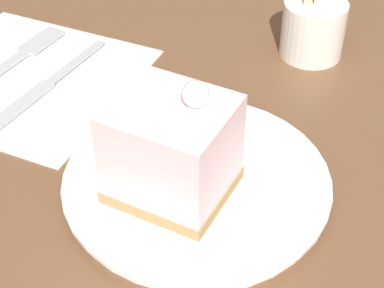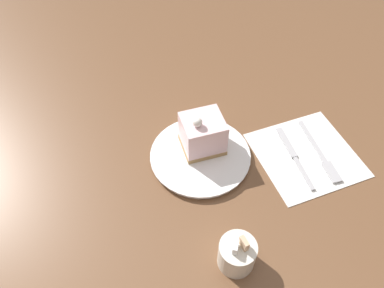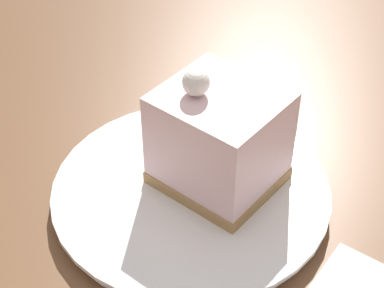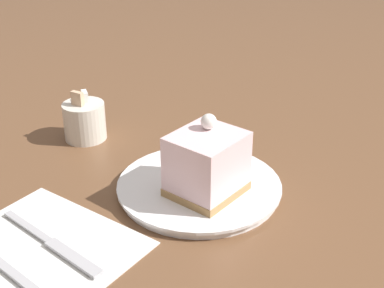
{
  "view_description": "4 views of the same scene",
  "coord_description": "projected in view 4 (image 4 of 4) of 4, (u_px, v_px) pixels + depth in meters",
  "views": [
    {
      "loc": [
        0.21,
        -0.3,
        0.37
      ],
      "look_at": [
        -0.0,
        -0.01,
        0.07
      ],
      "focal_mm": 60.0,
      "sensor_mm": 36.0,
      "label": 1
    },
    {
      "loc": [
        0.08,
        0.5,
        0.65
      ],
      "look_at": [
        0.0,
        0.01,
        0.05
      ],
      "focal_mm": 35.0,
      "sensor_mm": 36.0,
      "label": 2
    },
    {
      "loc": [
        -0.28,
        0.25,
        0.37
      ],
      "look_at": [
        -0.01,
        0.01,
        0.05
      ],
      "focal_mm": 60.0,
      "sensor_mm": 36.0,
      "label": 3
    },
    {
      "loc": [
        -0.43,
        -0.43,
        0.38
      ],
      "look_at": [
        -0.02,
        0.02,
        0.07
      ],
      "focal_mm": 50.0,
      "sensor_mm": 36.0,
      "label": 4
    }
  ],
  "objects": [
    {
      "name": "ground_plane",
      "position": [
        211.0,
        191.0,
        0.72
      ],
      "size": [
        4.0,
        4.0,
        0.0
      ],
      "primitive_type": "plane",
      "color": "brown"
    },
    {
      "name": "cake_slice",
      "position": [
        207.0,
        164.0,
        0.67
      ],
      "size": [
        0.1,
        0.09,
        0.1
      ],
      "rotation": [
        0.0,
        0.0,
        0.15
      ],
      "color": "#AD8451",
      "rests_on": "plate"
    },
    {
      "name": "plate",
      "position": [
        199.0,
        187.0,
        0.71
      ],
      "size": [
        0.22,
        0.22,
        0.01
      ],
      "color": "white",
      "rests_on": "ground_plane"
    },
    {
      "name": "napkin",
      "position": [
        29.0,
        257.0,
        0.59
      ],
      "size": [
        0.25,
        0.24,
        0.0
      ],
      "rotation": [
        0.0,
        0.0,
        0.21
      ],
      "color": "white",
      "rests_on": "ground_plane"
    },
    {
      "name": "sugar_bowl",
      "position": [
        84.0,
        121.0,
        0.84
      ],
      "size": [
        0.07,
        0.07,
        0.08
      ],
      "color": "silver",
      "rests_on": "ground_plane"
    },
    {
      "name": "knife",
      "position": [
        58.0,
        247.0,
        0.6
      ],
      "size": [
        0.03,
        0.17,
        0.0
      ],
      "rotation": [
        0.0,
        0.0,
        0.11
      ],
      "color": "#B2B2B7",
      "rests_on": "napkin"
    }
  ]
}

